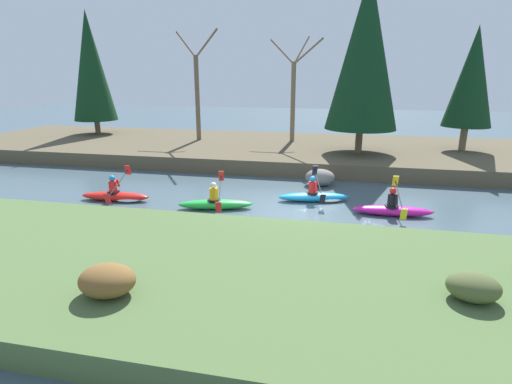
{
  "coord_description": "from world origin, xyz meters",
  "views": [
    {
      "loc": [
        1.41,
        -13.64,
        4.73
      ],
      "look_at": [
        -1.54,
        0.19,
        0.55
      ],
      "focal_mm": 28.0,
      "sensor_mm": 36.0,
      "label": 1
    }
  ],
  "objects_px": {
    "kayaker_lead": "(393,209)",
    "kayaker_far_back": "(118,196)",
    "boulder_midstream": "(320,177)",
    "kayaker_middle": "(316,196)",
    "kayaker_trailing": "(216,203)"
  },
  "relations": [
    {
      "from": "kayaker_trailing",
      "to": "boulder_midstream",
      "type": "relative_size",
      "value": 2.14
    },
    {
      "from": "kayaker_lead",
      "to": "kayaker_far_back",
      "type": "relative_size",
      "value": 1.0
    },
    {
      "from": "kayaker_far_back",
      "to": "boulder_midstream",
      "type": "distance_m",
      "value": 8.5
    },
    {
      "from": "kayaker_lead",
      "to": "kayaker_middle",
      "type": "height_order",
      "value": "same"
    },
    {
      "from": "kayaker_trailing",
      "to": "kayaker_far_back",
      "type": "height_order",
      "value": "same"
    },
    {
      "from": "kayaker_far_back",
      "to": "boulder_midstream",
      "type": "bearing_deg",
      "value": 21.95
    },
    {
      "from": "kayaker_lead",
      "to": "kayaker_middle",
      "type": "bearing_deg",
      "value": 155.54
    },
    {
      "from": "kayaker_trailing",
      "to": "kayaker_middle",
      "type": "bearing_deg",
      "value": 12.12
    },
    {
      "from": "kayaker_middle",
      "to": "kayaker_trailing",
      "type": "xyz_separation_m",
      "value": [
        -3.53,
        -1.69,
        0.02
      ]
    },
    {
      "from": "kayaker_lead",
      "to": "kayaker_trailing",
      "type": "relative_size",
      "value": 1.0
    },
    {
      "from": "kayaker_middle",
      "to": "kayaker_far_back",
      "type": "bearing_deg",
      "value": 178.39
    },
    {
      "from": "kayaker_middle",
      "to": "boulder_midstream",
      "type": "xyz_separation_m",
      "value": [
        0.0,
        2.33,
        0.17
      ]
    },
    {
      "from": "kayaker_lead",
      "to": "kayaker_trailing",
      "type": "bearing_deg",
      "value": -177.35
    },
    {
      "from": "kayaker_lead",
      "to": "boulder_midstream",
      "type": "xyz_separation_m",
      "value": [
        -2.72,
        3.41,
        0.15
      ]
    },
    {
      "from": "kayaker_trailing",
      "to": "kayaker_far_back",
      "type": "distance_m",
      "value": 4.04
    }
  ]
}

